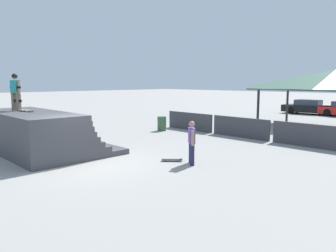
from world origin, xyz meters
The scene contains 10 objects.
ground_plane centered at (0.00, 0.00, 0.00)m, with size 160.00×160.00×0.00m, color gray.
quarter_pipe_ramp centered at (-3.17, -0.46, 0.76)m, with size 5.68×3.95×1.70m.
skater_on_deck centered at (-4.14, -0.92, 2.59)m, with size 0.67×0.31×1.55m.
skateboard_on_deck centered at (-3.42, -0.75, 1.75)m, with size 0.86×0.41×0.09m.
bystander_walking centered at (2.54, 2.64, 0.86)m, with size 0.53×0.48×1.55m.
skateboard_on_ground centered at (1.78, 2.46, 0.06)m, with size 0.69×0.68×0.09m.
barrier_fence centered at (0.51, 8.71, 0.53)m, with size 10.58×0.12×1.05m.
pavilion_shelter centered at (2.90, 14.90, 2.99)m, with size 9.12×4.69×3.62m.
trash_bin centered at (-4.03, 7.28, 0.42)m, with size 0.52×0.52×0.85m, color #385B3D.
parked_car_black centered at (-2.20, 23.58, 0.60)m, with size 4.62×2.12×1.27m.
Camera 1 is at (10.15, -5.81, 2.93)m, focal length 35.00 mm.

